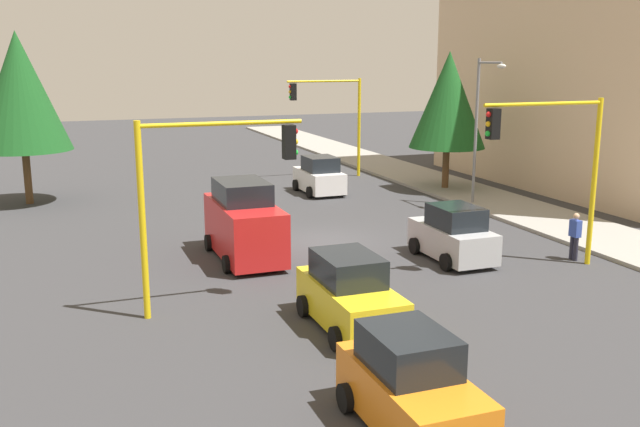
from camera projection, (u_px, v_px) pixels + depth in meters
name	position (u px, v px, depth m)	size (l,w,h in m)	color
ground_plane	(325.00, 242.00, 27.46)	(120.00, 120.00, 0.00)	#353538
sidewalk_kerb	(484.00, 198.00, 35.60)	(80.00, 4.00, 0.15)	gray
lane_arrow_near	(381.00, 375.00, 15.91)	(2.40, 1.10, 1.10)	silver
apartment_block	(601.00, 52.00, 38.19)	(19.84, 9.30, 14.64)	beige
traffic_signal_far_left	(331.00, 108.00, 41.33)	(0.36, 4.59, 5.84)	yellow
traffic_signal_near_left	(553.00, 151.00, 23.04)	(0.36, 4.59, 5.72)	yellow
traffic_signal_near_right	(209.00, 176.00, 19.22)	(0.36, 4.59, 5.42)	yellow
street_lamp_curbside	(481.00, 116.00, 32.96)	(2.15, 0.28, 7.00)	slate
tree_roadside_mid	(448.00, 100.00, 37.14)	(4.04, 4.04, 7.37)	brown
tree_opposite_side	(20.00, 92.00, 33.53)	(4.52, 4.52, 8.28)	brown
delivery_van_red	(244.00, 223.00, 24.96)	(4.80, 2.22, 2.77)	red
car_white	(319.00, 177.00, 37.11)	(3.62, 2.06, 1.98)	white
car_silver	(453.00, 235.00, 24.83)	(3.63, 1.98, 1.98)	#B2B5BA
car_yellow	(350.00, 295.00, 18.57)	(3.97, 1.99, 1.98)	yellow
car_orange	(410.00, 387.00, 13.39)	(3.64, 1.95, 1.98)	orange
pedestrian_crossing	(575.00, 235.00, 24.81)	(0.40, 0.24, 1.70)	#262638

